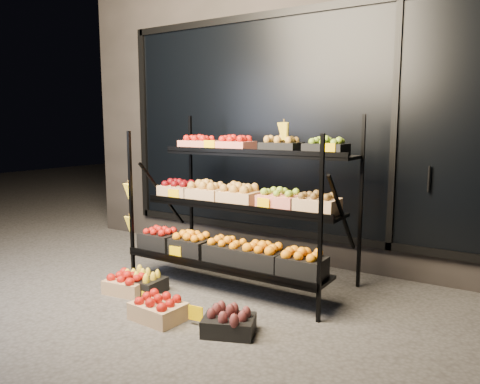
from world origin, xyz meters
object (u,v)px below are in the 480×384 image
Objects in this scene: floor_crate_left at (127,283)px; floor_crate_midleft at (143,282)px; display_rack at (238,205)px; floor_crate_midright at (158,308)px.

floor_crate_midleft reaches higher than floor_crate_left.
floor_crate_left is at bearing -133.23° from display_rack.
floor_crate_left is at bearing 159.95° from floor_crate_midright.
display_rack is 5.05× the size of floor_crate_midright.
floor_crate_midleft is at bearing -133.38° from display_rack.
floor_crate_left is 0.96× the size of floor_crate_midright.
display_rack reaches higher than floor_crate_midleft.
floor_crate_left is 0.72m from floor_crate_midright.
display_rack is 1.27m from floor_crate_left.
floor_crate_midright is (0.66, -0.29, 0.01)m from floor_crate_left.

